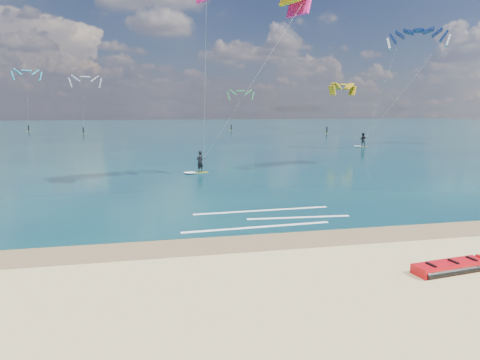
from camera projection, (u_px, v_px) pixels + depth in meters
name	position (u px, v px, depth m)	size (l,w,h in m)	color
ground	(190.00, 153.00, 53.37)	(320.00, 320.00, 0.00)	tan
wet_sand_strip	(275.00, 241.00, 17.67)	(320.00, 2.40, 0.01)	brown
sea	(168.00, 129.00, 115.13)	(320.00, 200.00, 0.04)	#0B2A3D
packed_kite_left	(449.00, 272.00, 14.32)	(2.86, 1.04, 0.38)	red
kitesurfer_main	(227.00, 67.00, 32.32)	(11.12, 8.76, 16.54)	#BDD919
kitesurfer_far	(391.00, 84.00, 57.72)	(10.41, 9.23, 16.77)	#B9931B
shoreline_foam	(270.00, 218.00, 21.22)	(8.59, 3.66, 0.01)	white
distant_kites	(158.00, 107.00, 94.98)	(73.34, 26.68, 14.03)	gray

